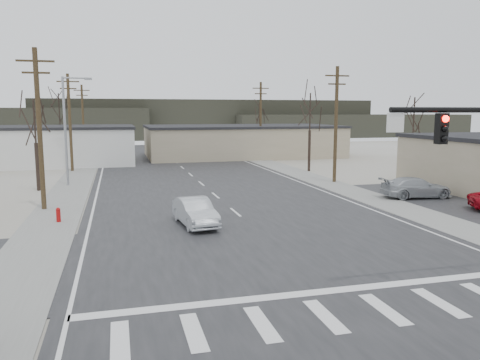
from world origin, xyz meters
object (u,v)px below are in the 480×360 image
object	(u,v)px
sedan_crossing	(195,212)
car_far_b	(113,148)
car_far_a	(196,147)
car_parked_silver	(416,188)
fire_hydrant	(58,215)

from	to	relation	value
sedan_crossing	car_far_b	bearing A→B (deg)	88.67
sedan_crossing	car_far_a	distance (m)	46.75
car_far_b	car_parked_silver	distance (m)	49.52
fire_hydrant	car_parked_silver	bearing A→B (deg)	3.65
sedan_crossing	car_parked_silver	bearing A→B (deg)	7.32
car_far_a	car_far_b	xyz separation A→B (m)	(-12.29, 2.78, -0.11)
fire_hydrant	sedan_crossing	world-z (taller)	sedan_crossing
fire_hydrant	car_far_a	world-z (taller)	car_far_a
car_far_a	car_far_b	distance (m)	12.60
fire_hydrant	car_parked_silver	xyz separation A→B (m)	(23.94, 1.53, 0.31)
sedan_crossing	car_parked_silver	xyz separation A→B (m)	(16.66, 4.16, -0.01)
sedan_crossing	car_far_a	xyz separation A→B (m)	(7.70, 46.11, 0.11)
car_far_b	sedan_crossing	bearing A→B (deg)	-72.47
fire_hydrant	car_parked_silver	world-z (taller)	car_parked_silver
sedan_crossing	car_parked_silver	world-z (taller)	sedan_crossing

